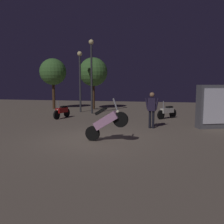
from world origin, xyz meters
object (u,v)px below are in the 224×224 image
(person_rider_beside, at_px, (152,107))
(streetlamp_far, at_px, (91,67))
(motorcycle_white_parked_right, at_px, (167,112))
(motorcycle_pink_foreground, at_px, (106,122))
(kiosk_billboard, at_px, (214,107))
(streetlamp_near, at_px, (80,73))
(motorcycle_red_parked_left, at_px, (62,111))

(person_rider_beside, xyz_separation_m, streetlamp_far, (-4.55, 4.89, 2.28))
(motorcycle_white_parked_right, distance_m, person_rider_beside, 3.60)
(motorcycle_pink_foreground, distance_m, motorcycle_white_parked_right, 6.94)
(motorcycle_pink_foreground, height_order, kiosk_billboard, kiosk_billboard)
(person_rider_beside, bearing_deg, streetlamp_far, -132.49)
(motorcycle_white_parked_right, xyz_separation_m, streetlamp_near, (-6.45, 2.06, 2.51))
(motorcycle_pink_foreground, height_order, streetlamp_near, streetlamp_near)
(motorcycle_white_parked_right, relative_size, streetlamp_far, 0.25)
(person_rider_beside, bearing_deg, streetlamp_near, -129.72)
(motorcycle_red_parked_left, height_order, person_rider_beside, person_rider_beside)
(motorcycle_pink_foreground, bearing_deg, motorcycle_red_parked_left, 133.89)
(streetlamp_near, xyz_separation_m, kiosk_billboard, (8.58, -4.84, -1.89))
(motorcycle_red_parked_left, bearing_deg, streetlamp_near, -170.04)
(person_rider_beside, distance_m, streetlamp_near, 8.13)
(motorcycle_red_parked_left, relative_size, motorcycle_white_parked_right, 1.27)
(motorcycle_white_parked_right, relative_size, kiosk_billboard, 0.62)
(motorcycle_pink_foreground, bearing_deg, kiosk_billboard, 45.92)
(streetlamp_far, bearing_deg, motorcycle_pink_foreground, -69.16)
(motorcycle_white_parked_right, distance_m, kiosk_billboard, 3.55)
(motorcycle_white_parked_right, distance_m, streetlamp_far, 6.24)
(motorcycle_pink_foreground, bearing_deg, person_rider_beside, 69.46)
(streetlamp_far, distance_m, kiosk_billboard, 8.87)
(motorcycle_red_parked_left, bearing_deg, streetlamp_far, 167.69)
(person_rider_beside, relative_size, streetlamp_near, 0.38)
(motorcycle_white_parked_right, bearing_deg, motorcycle_red_parked_left, -36.67)
(motorcycle_red_parked_left, xyz_separation_m, motorcycle_white_parked_right, (6.46, 1.29, 0.00))
(motorcycle_red_parked_left, bearing_deg, kiosk_billboard, 90.26)
(motorcycle_pink_foreground, relative_size, motorcycle_white_parked_right, 1.28)
(motorcycle_white_parked_right, bearing_deg, streetlamp_far, -62.92)
(person_rider_beside, height_order, streetlamp_far, streetlamp_far)
(person_rider_beside, bearing_deg, motorcycle_white_parked_right, 171.69)
(motorcycle_pink_foreground, bearing_deg, motorcycle_white_parked_right, 76.18)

